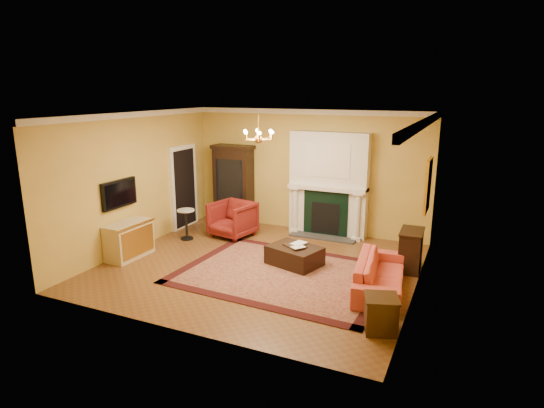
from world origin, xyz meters
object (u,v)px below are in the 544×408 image
Objects in this scene: wingback_armchair at (232,218)px; pedestal_table at (186,222)px; console_table at (411,251)px; china_cabinet at (234,187)px; commode at (129,240)px; end_table at (381,315)px; leather_ottoman at (295,255)px; coral_sofa at (381,269)px.

wingback_armchair is 1.29× the size of pedestal_table.
console_table is (5.09, 0.23, -0.03)m from pedestal_table.
commode is (-0.78, -3.15, -0.61)m from china_cabinet.
end_table reaches higher than leather_ottoman.
commode is at bearing -105.71° from pedestal_table.
commode is 5.19m from coral_sofa.
china_cabinet reaches higher than wingback_armchair.
wingback_armchair is at bearing 172.52° from console_table.
end_table is (5.03, -2.37, -0.16)m from pedestal_table.
end_table is at bearing -24.43° from wingback_armchair.
wingback_armchair is at bearing 60.75° from coral_sofa.
pedestal_table is at bearing -179.22° from console_table.
coral_sofa is 3.87× the size of end_table.
pedestal_table is 0.93× the size of console_table.
leather_ottoman is at bearing 137.90° from end_table.
console_table is at bearing 2.57° from pedestal_table.
commode is at bearing 170.80° from end_table.
coral_sofa is (5.16, 0.55, 0.01)m from commode.
console_table is 2.28m from leather_ottoman.
end_table is (4.15, -3.02, -0.21)m from wingback_armchair.
coral_sofa reaches higher than commode.
commode is (-0.42, -1.49, -0.04)m from pedestal_table.
wingback_armchair is 0.93× the size of leather_ottoman.
pedestal_table is at bearing -172.39° from leather_ottoman.
pedestal_table is 5.56m from end_table.
china_cabinet reaches higher than end_table.
leather_ottoman is at bearing 68.66° from coral_sofa.
pedestal_table reaches higher than leather_ottoman.
pedestal_table is at bearing -132.06° from wingback_armchair.
console_table is at bearing -15.74° from china_cabinet.
commode is at bearing -102.85° from china_cabinet.
china_cabinet is 6.21m from end_table.
console_table is at bearing 88.68° from end_table.
wingback_armchair is 0.92× the size of commode.
commode is 1.97× the size of end_table.
coral_sofa reaches higher than end_table.
wingback_armchair reaches higher than coral_sofa.
commode is at bearing -164.49° from console_table.
coral_sofa is at bearing 101.59° from end_table.
console_table is at bearing 5.91° from wingback_armchair.
coral_sofa reaches higher than leather_ottoman.
coral_sofa is 2.57× the size of console_table.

